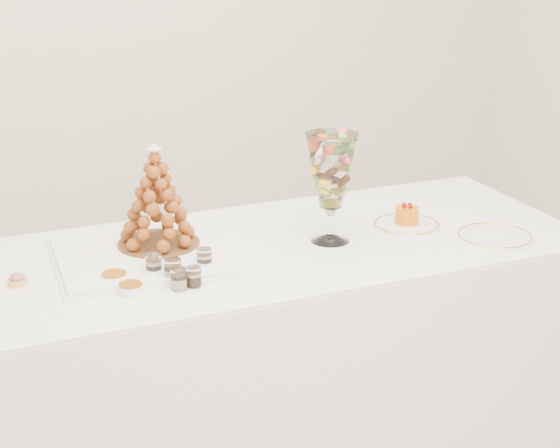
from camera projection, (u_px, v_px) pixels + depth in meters
name	position (u px, v px, depth m)	size (l,w,h in m)	color
buffet_table	(266.00, 356.00, 3.34)	(2.24, 0.95, 0.84)	white
lace_tray	(159.00, 255.00, 3.10)	(0.66, 0.49, 0.02)	white
macaron_vase	(331.00, 172.00, 3.16)	(0.17, 0.17, 0.38)	white
cake_plate	(406.00, 225.00, 3.38)	(0.24, 0.24, 0.01)	white
spare_plate	(495.00, 237.00, 3.27)	(0.27, 0.27, 0.01)	white
pink_tart	(17.00, 280.00, 2.88)	(0.06, 0.06, 0.04)	tan
verrine_a	(154.00, 265.00, 2.95)	(0.05, 0.05, 0.07)	white
verrine_b	(173.00, 270.00, 2.90)	(0.05, 0.05, 0.07)	white
verrine_c	(204.00, 258.00, 3.00)	(0.05, 0.05, 0.07)	white
verrine_d	(179.00, 279.00, 2.84)	(0.05, 0.05, 0.07)	white
verrine_e	(194.00, 277.00, 2.87)	(0.05, 0.05, 0.06)	white
ramekin_back	(114.00, 278.00, 2.90)	(0.09, 0.09, 0.03)	white
ramekin_front	(131.00, 289.00, 2.83)	(0.08, 0.08, 0.03)	white
croquembouche	(156.00, 196.00, 3.10)	(0.29, 0.29, 0.35)	brown
mousse_cake	(407.00, 215.00, 3.38)	(0.09, 0.09, 0.08)	orange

